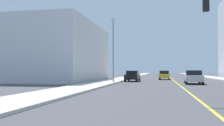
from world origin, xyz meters
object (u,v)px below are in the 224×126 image
car_black (133,76)px  car_silver (193,77)px  street_lamp (113,47)px  car_yellow (164,75)px

car_black → car_silver: bearing=146.8°
car_black → car_silver: (7.60, -5.25, 0.01)m
street_lamp → car_black: street_lamp is taller
street_lamp → car_yellow: (6.27, 13.91, -3.68)m
street_lamp → car_silver: street_lamp is taller
car_yellow → car_black: size_ratio=1.02×
street_lamp → car_silver: 10.04m
car_silver → car_yellow: bearing=105.5°
car_yellow → car_silver: car_silver is taller
car_yellow → car_black: 9.55m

